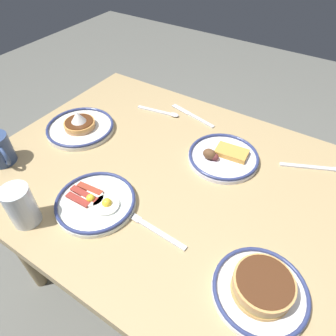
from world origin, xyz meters
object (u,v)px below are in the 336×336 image
at_px(butter_knife, 193,116).
at_px(tea_spoon, 164,113).
at_px(plate_center_pancakes, 96,202).
at_px(plate_far_companion, 261,289).
at_px(plate_near_main, 223,156).
at_px(drinking_glass, 22,207).
at_px(plate_far_side, 80,126).
at_px(fork_near, 312,167).
at_px(fork_far, 157,231).

height_order(butter_knife, tea_spoon, tea_spoon).
relative_size(plate_center_pancakes, plate_far_companion, 1.06).
xyz_separation_m(plate_near_main, tea_spoon, (0.32, -0.12, -0.01)).
xyz_separation_m(drinking_glass, tea_spoon, (-0.03, -0.65, -0.05)).
distance_m(plate_center_pancakes, butter_knife, 0.55).
xyz_separation_m(plate_near_main, plate_center_pancakes, (0.23, 0.38, -0.00)).
bearing_deg(plate_far_companion, butter_knife, -48.35).
bearing_deg(butter_knife, plate_far_side, 45.13).
bearing_deg(drinking_glass, plate_far_companion, -166.17).
height_order(plate_far_companion, butter_knife, plate_far_companion).
xyz_separation_m(fork_near, butter_knife, (0.48, -0.05, -0.00)).
xyz_separation_m(plate_center_pancakes, butter_knife, (-0.01, -0.55, -0.01)).
distance_m(drinking_glass, fork_near, 0.90).
height_order(plate_center_pancakes, fork_near, plate_center_pancakes).
bearing_deg(fork_far, drinking_glass, 26.60).
height_order(drinking_glass, fork_far, drinking_glass).
bearing_deg(plate_far_side, plate_far_companion, 163.75).
bearing_deg(drinking_glass, plate_far_side, -65.48).
relative_size(plate_far_companion, butter_knife, 1.02).
bearing_deg(drinking_glass, fork_far, -153.40).
relative_size(plate_center_pancakes, tea_spoon, 1.30).
bearing_deg(fork_far, butter_knife, -70.37).
bearing_deg(drinking_glass, fork_near, -133.55).
height_order(plate_far_side, fork_near, plate_far_side).
bearing_deg(fork_far, plate_far_companion, 177.91).
bearing_deg(plate_center_pancakes, butter_knife, -91.30).
relative_size(drinking_glass, tea_spoon, 0.69).
height_order(plate_center_pancakes, plate_far_companion, plate_far_companion).
bearing_deg(tea_spoon, butter_knife, -156.61).
xyz_separation_m(plate_far_companion, plate_far_side, (0.80, -0.23, -0.01)).
distance_m(butter_knife, tea_spoon, 0.12).
relative_size(plate_near_main, butter_knife, 1.10).
relative_size(plate_far_companion, fork_near, 1.14).
bearing_deg(plate_far_companion, fork_near, -89.69).
xyz_separation_m(plate_far_companion, fork_far, (0.29, -0.01, -0.02)).
distance_m(drinking_glass, butter_knife, 0.71).
height_order(plate_far_companion, plate_far_side, plate_far_side).
bearing_deg(fork_far, tea_spoon, -58.62).
relative_size(plate_far_side, drinking_glass, 2.03).
relative_size(plate_far_companion, fork_far, 1.19).
distance_m(plate_near_main, plate_far_companion, 0.46).
height_order(plate_near_main, plate_far_companion, plate_far_companion).
bearing_deg(butter_knife, plate_near_main, 141.47).
xyz_separation_m(plate_near_main, plate_far_companion, (-0.27, 0.37, 0.01)).
bearing_deg(plate_far_side, fork_near, -161.53).
distance_m(plate_far_companion, butter_knife, 0.73).
relative_size(plate_far_side, butter_knife, 1.17).
relative_size(plate_far_side, fork_far, 1.36).
distance_m(fork_near, fork_far, 0.57).
distance_m(plate_far_companion, drinking_glass, 0.64).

